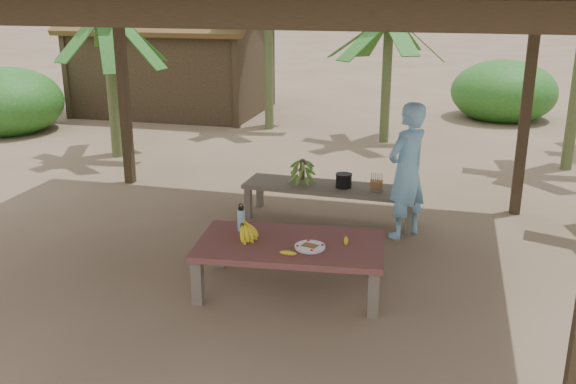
% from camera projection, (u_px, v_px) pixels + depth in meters
% --- Properties ---
extents(ground, '(80.00, 80.00, 0.00)m').
position_uv_depth(ground, '(263.00, 259.00, 7.05)').
color(ground, brown).
rests_on(ground, ground).
extents(work_table, '(1.89, 1.18, 0.50)m').
position_uv_depth(work_table, '(290.00, 249.00, 6.22)').
color(work_table, brown).
rests_on(work_table, ground).
extents(bench, '(2.22, 0.69, 0.45)m').
position_uv_depth(bench, '(330.00, 190.00, 8.15)').
color(bench, brown).
rests_on(bench, ground).
extents(ripe_banana_bunch, '(0.34, 0.31, 0.18)m').
position_uv_depth(ripe_banana_bunch, '(242.00, 231.00, 6.26)').
color(ripe_banana_bunch, yellow).
rests_on(ripe_banana_bunch, work_table).
extents(plate, '(0.29, 0.29, 0.04)m').
position_uv_depth(plate, '(310.00, 247.00, 6.05)').
color(plate, white).
rests_on(plate, work_table).
extents(loose_banana_front, '(0.17, 0.10, 0.04)m').
position_uv_depth(loose_banana_front, '(288.00, 253.00, 5.90)').
color(loose_banana_front, yellow).
rests_on(loose_banana_front, work_table).
extents(loose_banana_side, '(0.08, 0.16, 0.04)m').
position_uv_depth(loose_banana_side, '(346.00, 241.00, 6.19)').
color(loose_banana_side, yellow).
rests_on(loose_banana_side, work_table).
extents(water_flask, '(0.08, 0.08, 0.29)m').
position_uv_depth(water_flask, '(241.00, 219.00, 6.48)').
color(water_flask, teal).
rests_on(water_flask, work_table).
extents(green_banana_stalk, '(0.31, 0.31, 0.34)m').
position_uv_depth(green_banana_stalk, '(302.00, 171.00, 8.19)').
color(green_banana_stalk, '#598C2D').
rests_on(green_banana_stalk, bench).
extents(cooking_pot, '(0.20, 0.20, 0.17)m').
position_uv_depth(cooking_pot, '(344.00, 181.00, 8.06)').
color(cooking_pot, black).
rests_on(cooking_pot, bench).
extents(skewer_rack, '(0.18, 0.09, 0.24)m').
position_uv_depth(skewer_rack, '(376.00, 182.00, 7.89)').
color(skewer_rack, '#A57F47').
rests_on(skewer_rack, bench).
extents(woman, '(0.66, 0.71, 1.62)m').
position_uv_depth(woman, '(407.00, 171.00, 7.48)').
color(woman, '#79BAE5').
rests_on(woman, ground).
extents(hut, '(4.40, 3.43, 2.85)m').
position_uv_depth(hut, '(176.00, 65.00, 15.16)').
color(hut, black).
rests_on(hut, ground).
extents(banana_plant_n, '(1.80, 1.80, 2.58)m').
position_uv_depth(banana_plant_n, '(389.00, 30.00, 11.77)').
color(banana_plant_n, '#596638').
rests_on(banana_plant_n, ground).
extents(banana_plant_w, '(1.80, 1.80, 2.68)m').
position_uv_depth(banana_plant_w, '(107.00, 28.00, 10.67)').
color(banana_plant_w, '#596638').
rests_on(banana_plant_w, ground).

